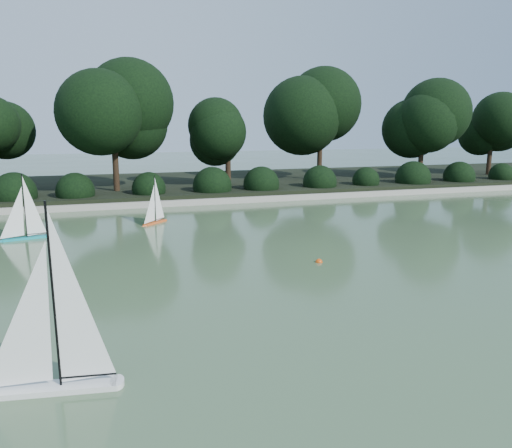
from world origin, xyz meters
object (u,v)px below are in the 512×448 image
object	(u,v)px
sailboat_teal	(20,229)
race_buoy	(319,262)
sailboat_orange	(153,216)
sailboat_white_a	(41,362)

from	to	relation	value
sailboat_teal	race_buoy	bearing A→B (deg)	-33.84
sailboat_orange	sailboat_white_a	bearing A→B (deg)	-103.45
race_buoy	sailboat_white_a	bearing A→B (deg)	-142.79
sailboat_teal	race_buoy	world-z (taller)	sailboat_teal
sailboat_white_a	race_buoy	xyz separation A→B (m)	(4.41, 3.35, -0.31)
sailboat_orange	sailboat_teal	distance (m)	3.12
sailboat_teal	race_buoy	distance (m)	6.60
sailboat_white_a	sailboat_teal	bearing A→B (deg)	98.67
sailboat_orange	race_buoy	xyz separation A→B (m)	(2.50, -4.61, -0.21)
sailboat_teal	race_buoy	xyz separation A→B (m)	(5.48, -3.67, -0.24)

